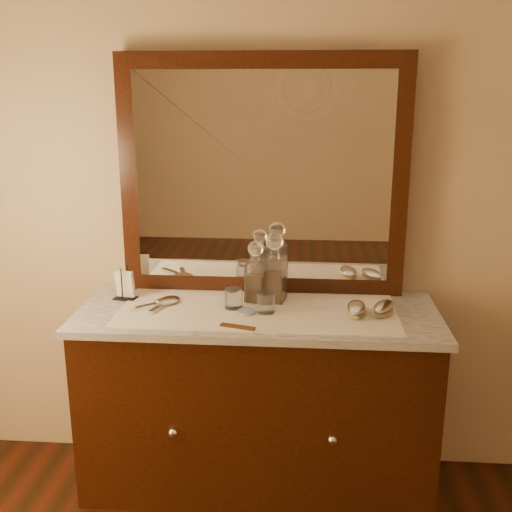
{
  "coord_description": "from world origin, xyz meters",
  "views": [
    {
      "loc": [
        0.18,
        -0.32,
        1.71
      ],
      "look_at": [
        0.0,
        1.85,
        1.1
      ],
      "focal_mm": 42.51,
      "sensor_mm": 36.0,
      "label": 1
    }
  ],
  "objects_px": {
    "dresser_cabinet": "(258,407)",
    "hand_mirror_inner": "(163,302)",
    "decanter_left": "(256,278)",
    "brush_far": "(384,308)",
    "napkin_rack": "(125,286)",
    "comb": "(238,327)",
    "decanter_right": "(274,275)",
    "pin_dish": "(246,312)",
    "mirror_frame": "(263,177)",
    "hand_mirror_outer": "(167,301)",
    "brush_near": "(356,309)"
  },
  "relations": [
    {
      "from": "brush_near",
      "to": "hand_mirror_outer",
      "type": "bearing_deg",
      "value": 174.54
    },
    {
      "from": "napkin_rack",
      "to": "dresser_cabinet",
      "type": "bearing_deg",
      "value": -7.93
    },
    {
      "from": "brush_near",
      "to": "brush_far",
      "type": "distance_m",
      "value": 0.11
    },
    {
      "from": "mirror_frame",
      "to": "decanter_right",
      "type": "height_order",
      "value": "mirror_frame"
    },
    {
      "from": "napkin_rack",
      "to": "decanter_left",
      "type": "height_order",
      "value": "decanter_left"
    },
    {
      "from": "dresser_cabinet",
      "to": "hand_mirror_inner",
      "type": "distance_m",
      "value": 0.6
    },
    {
      "from": "decanter_right",
      "to": "brush_far",
      "type": "relative_size",
      "value": 1.71
    },
    {
      "from": "pin_dish",
      "to": "napkin_rack",
      "type": "relative_size",
      "value": 0.51
    },
    {
      "from": "comb",
      "to": "hand_mirror_outer",
      "type": "bearing_deg",
      "value": 158.37
    },
    {
      "from": "dresser_cabinet",
      "to": "mirror_frame",
      "type": "bearing_deg",
      "value": 90.0
    },
    {
      "from": "mirror_frame",
      "to": "decanter_right",
      "type": "xyz_separation_m",
      "value": [
        0.06,
        -0.15,
        -0.38
      ]
    },
    {
      "from": "pin_dish",
      "to": "decanter_right",
      "type": "height_order",
      "value": "decanter_right"
    },
    {
      "from": "pin_dish",
      "to": "decanter_left",
      "type": "xyz_separation_m",
      "value": [
        0.02,
        0.15,
        0.09
      ]
    },
    {
      "from": "dresser_cabinet",
      "to": "napkin_rack",
      "type": "bearing_deg",
      "value": 172.07
    },
    {
      "from": "mirror_frame",
      "to": "pin_dish",
      "type": "relative_size",
      "value": 16.75
    },
    {
      "from": "hand_mirror_outer",
      "to": "hand_mirror_inner",
      "type": "distance_m",
      "value": 0.02
    },
    {
      "from": "mirror_frame",
      "to": "decanter_right",
      "type": "bearing_deg",
      "value": -67.85
    },
    {
      "from": "pin_dish",
      "to": "decanter_left",
      "type": "relative_size",
      "value": 0.28
    },
    {
      "from": "mirror_frame",
      "to": "napkin_rack",
      "type": "height_order",
      "value": "mirror_frame"
    },
    {
      "from": "hand_mirror_outer",
      "to": "hand_mirror_inner",
      "type": "bearing_deg",
      "value": -133.07
    },
    {
      "from": "napkin_rack",
      "to": "decanter_left",
      "type": "xyz_separation_m",
      "value": [
        0.55,
        0.01,
        0.05
      ]
    },
    {
      "from": "hand_mirror_inner",
      "to": "pin_dish",
      "type": "bearing_deg",
      "value": -12.12
    },
    {
      "from": "mirror_frame",
      "to": "brush_far",
      "type": "bearing_deg",
      "value": -27.86
    },
    {
      "from": "decanter_left",
      "to": "brush_far",
      "type": "relative_size",
      "value": 1.51
    },
    {
      "from": "hand_mirror_outer",
      "to": "hand_mirror_inner",
      "type": "height_order",
      "value": "hand_mirror_inner"
    },
    {
      "from": "pin_dish",
      "to": "napkin_rack",
      "type": "height_order",
      "value": "napkin_rack"
    },
    {
      "from": "decanter_right",
      "to": "hand_mirror_inner",
      "type": "distance_m",
      "value": 0.47
    },
    {
      "from": "comb",
      "to": "napkin_rack",
      "type": "relative_size",
      "value": 0.95
    },
    {
      "from": "brush_near",
      "to": "napkin_rack",
      "type": "bearing_deg",
      "value": 172.9
    },
    {
      "from": "pin_dish",
      "to": "brush_near",
      "type": "height_order",
      "value": "brush_near"
    },
    {
      "from": "decanter_right",
      "to": "brush_far",
      "type": "distance_m",
      "value": 0.46
    },
    {
      "from": "brush_near",
      "to": "hand_mirror_outer",
      "type": "height_order",
      "value": "brush_near"
    },
    {
      "from": "pin_dish",
      "to": "decanter_right",
      "type": "relative_size",
      "value": 0.25
    },
    {
      "from": "decanter_left",
      "to": "hand_mirror_inner",
      "type": "distance_m",
      "value": 0.39
    },
    {
      "from": "comb",
      "to": "decanter_left",
      "type": "bearing_deg",
      "value": 97.77
    },
    {
      "from": "comb",
      "to": "napkin_rack",
      "type": "bearing_deg",
      "value": 166.08
    },
    {
      "from": "brush_near",
      "to": "decanter_left",
      "type": "bearing_deg",
      "value": 161.96
    },
    {
      "from": "mirror_frame",
      "to": "pin_dish",
      "type": "bearing_deg",
      "value": -97.89
    },
    {
      "from": "decanter_left",
      "to": "decanter_right",
      "type": "xyz_separation_m",
      "value": [
        0.08,
        0.01,
        0.01
      ]
    },
    {
      "from": "comb",
      "to": "brush_far",
      "type": "distance_m",
      "value": 0.59
    },
    {
      "from": "comb",
      "to": "decanter_right",
      "type": "bearing_deg",
      "value": 84.7
    },
    {
      "from": "napkin_rack",
      "to": "comb",
      "type": "bearing_deg",
      "value": -29.63
    },
    {
      "from": "pin_dish",
      "to": "decanter_left",
      "type": "bearing_deg",
      "value": 80.59
    },
    {
      "from": "hand_mirror_outer",
      "to": "hand_mirror_inner",
      "type": "relative_size",
      "value": 1.05
    },
    {
      "from": "napkin_rack",
      "to": "brush_far",
      "type": "bearing_deg",
      "value": -5.15
    },
    {
      "from": "decanter_right",
      "to": "hand_mirror_outer",
      "type": "height_order",
      "value": "decanter_right"
    },
    {
      "from": "decanter_left",
      "to": "decanter_right",
      "type": "bearing_deg",
      "value": 5.55
    },
    {
      "from": "decanter_left",
      "to": "comb",
      "type": "bearing_deg",
      "value": -97.93
    },
    {
      "from": "mirror_frame",
      "to": "brush_near",
      "type": "distance_m",
      "value": 0.68
    },
    {
      "from": "brush_far",
      "to": "comb",
      "type": "bearing_deg",
      "value": -160.85
    }
  ]
}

